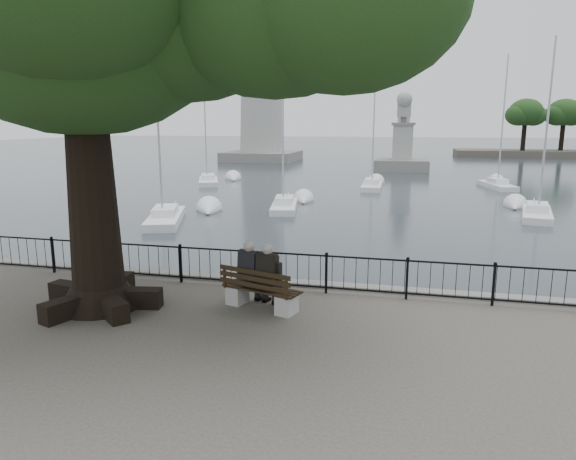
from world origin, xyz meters
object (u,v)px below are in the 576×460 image
(person_right, at_px, (271,279))
(lion_monument, at_px, (402,151))
(lighthouse, at_px, (261,68))
(person_left, at_px, (253,276))
(bench, at_px, (260,294))

(person_right, distance_m, lion_monument, 48.94)
(lighthouse, bearing_deg, person_left, -73.97)
(bench, height_order, person_right, person_right)
(lighthouse, bearing_deg, lion_monument, -31.10)
(person_right, distance_m, lighthouse, 64.51)
(person_left, bearing_deg, bench, -39.71)
(bench, distance_m, person_left, 0.48)
(person_right, bearing_deg, bench, -172.67)
(bench, distance_m, lighthouse, 64.54)
(lighthouse, xyz_separation_m, lion_monument, (20.00, -12.07, -10.66))
(bench, xyz_separation_m, person_left, (-0.23, 0.19, 0.39))
(person_left, relative_size, lion_monument, 0.18)
(person_right, xyz_separation_m, lion_monument, (2.05, 48.89, 0.46))
(bench, distance_m, person_right, 0.47)
(person_left, distance_m, lion_monument, 48.80)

